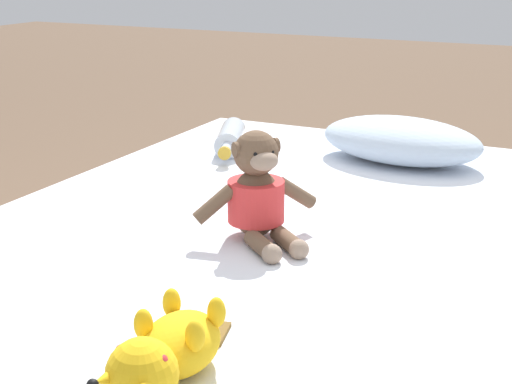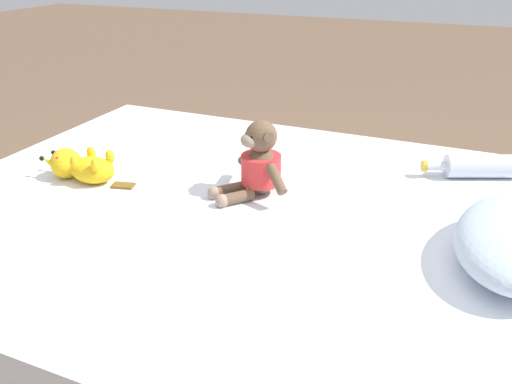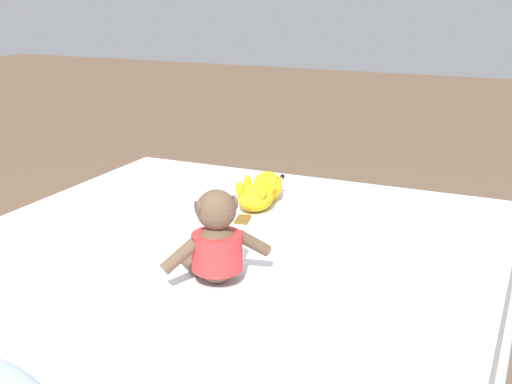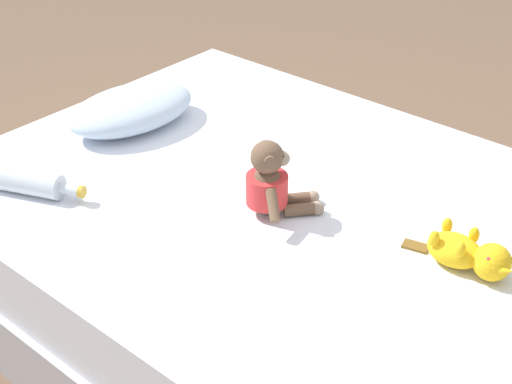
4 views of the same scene
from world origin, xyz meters
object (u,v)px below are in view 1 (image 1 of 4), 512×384
(bed, at_px, (300,341))
(pillow, at_px, (401,140))
(glass_bottle, at_px, (230,138))
(plush_monkey, at_px, (258,195))
(plush_yellow_creature, at_px, (165,355))

(bed, distance_m, pillow, 0.76)
(bed, height_order, glass_bottle, glass_bottle)
(plush_monkey, bearing_deg, pillow, 81.59)
(bed, bearing_deg, plush_yellow_creature, -86.00)
(plush_yellow_creature, bearing_deg, glass_bottle, 113.99)
(bed, xyz_separation_m, plush_monkey, (-0.09, -0.03, 0.34))
(bed, height_order, plush_monkey, plush_monkey)
(bed, relative_size, pillow, 3.97)
(plush_monkey, distance_m, plush_yellow_creature, 0.58)
(plush_monkey, bearing_deg, glass_bottle, 122.68)
(plush_yellow_creature, bearing_deg, pillow, 91.01)
(pillow, relative_size, glass_bottle, 1.68)
(plush_monkey, bearing_deg, bed, 19.49)
(pillow, xyz_separation_m, plush_monkey, (-0.11, -0.73, 0.03))
(plush_monkey, distance_m, glass_bottle, 0.74)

